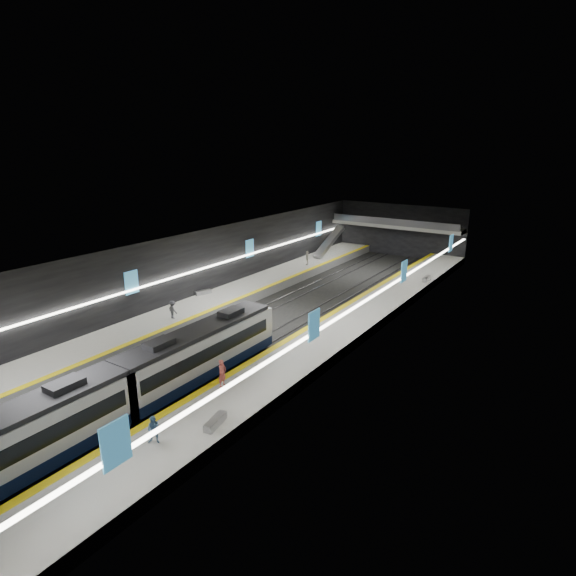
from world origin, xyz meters
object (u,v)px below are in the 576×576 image
Objects in this scene: train at (119,391)px; escalator at (329,242)px; passenger_left_a at (307,258)px; passenger_right_b at (154,430)px; passenger_left_b at (173,310)px; bench_left_far at (203,292)px; bench_right_near at (215,422)px; bench_right_far at (426,279)px; passenger_right_a at (222,373)px.

escalator is (-10.00, 45.33, 0.70)m from train.
passenger_left_a is at bearing 103.79° from train.
passenger_right_b is 0.95× the size of passenger_left_b.
bench_left_far is at bearing -94.57° from escalator.
bench_right_near is 39.40m from passenger_left_a.
passenger_right_a reaches higher than bench_right_far.
passenger_right_b is at bearing -16.30° from train.
bench_left_far is at bearing -28.01° from passenger_left_a.
passenger_right_b reaches higher than bench_left_far.
passenger_left_b is (-12.70, 7.50, -0.11)m from passenger_right_a.
passenger_right_b is 20.09m from passenger_left_b.
bench_right_far is at bearing -111.09° from passenger_left_b.
passenger_right_a is 14.75m from passenger_left_b.
passenger_right_a is at bearing 57.95° from train.
passenger_right_b is at bearing -96.49° from bench_right_far.
bench_left_far is 0.95× the size of bench_right_near.
escalator is 48.98m from passenger_right_b.
passenger_left_a is (-16.06, -1.39, 0.72)m from bench_right_far.
escalator reaches higher than train.
escalator is at bearing 14.84° from passenger_right_a.
bench_right_near is 4.82m from passenger_right_a.
train is 23.63m from bench_left_far.
escalator reaches higher than passenger_left_a.
train reaches higher than bench_right_near.
passenger_right_a reaches higher than bench_left_far.
passenger_right_b is 41.75m from passenger_left_a.
passenger_right_b is 0.85× the size of passenger_left_a.
passenger_left_b is (-15.90, -26.18, 0.63)m from bench_right_far.
passenger_left_a reaches higher than bench_right_far.
passenger_right_a is 34.75m from passenger_left_a.
train is 3.67× the size of escalator.
bench_right_far is 33.84m from passenger_right_a.
passenger_right_a is at bearing 159.61° from passenger_left_b.
bench_right_far is 30.63m from passenger_left_b.
passenger_right_a is (3.55, 5.67, -0.22)m from train.
passenger_left_b is (0.85, -32.17, -1.03)m from escalator.
passenger_left_a is (-14.02, 39.33, 0.14)m from passenger_right_b.
train is 6.69m from passenger_right_a.
train is at bearing -175.83° from bench_right_near.
passenger_left_a reaches higher than bench_left_far.
train is 39.93m from bench_right_far.
escalator is 32.19m from passenger_left_b.
passenger_left_b is at bearing 55.41° from passenger_right_a.
passenger_left_a is at bearing -84.67° from escalator.
train is 14.80× the size of bench_right_far.
train is 16.04m from passenger_left_b.
passenger_left_a is at bearing -178.67° from bench_right_far.
passenger_right_a is (13.55, -39.66, -0.92)m from escalator.
train reaches higher than passenger_left_b.
bench_left_far is at bearing -58.13° from passenger_left_b.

